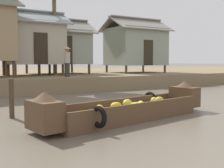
{
  "coord_description": "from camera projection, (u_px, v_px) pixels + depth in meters",
  "views": [
    {
      "loc": [
        -4.2,
        -0.92,
        1.63
      ],
      "look_at": [
        0.19,
        6.32,
        0.96
      ],
      "focal_mm": 45.74,
      "sensor_mm": 36.0,
      "label": 1
    }
  ],
  "objects": [
    {
      "name": "riverbank_strip",
      "position": [
        3.0,
        77.0,
        22.18
      ],
      "size": [
        160.0,
        20.0,
        0.79
      ],
      "primitive_type": "cube",
      "color": "#7F6B4C",
      "rests_on": "ground"
    },
    {
      "name": "banana_boat",
      "position": [
        129.0,
        108.0,
        7.97
      ],
      "size": [
        5.79,
        2.27,
        0.97
      ],
      "color": "brown",
      "rests_on": "ground"
    },
    {
      "name": "mooring_post",
      "position": [
        12.0,
        99.0,
        8.18
      ],
      "size": [
        0.14,
        0.14,
        1.13
      ],
      "primitive_type": "cylinder",
      "color": "#423323",
      "rests_on": "ground"
    },
    {
      "name": "stilt_house_right",
      "position": [
        136.0,
        46.0,
        21.52
      ],
      "size": [
        4.61,
        3.56,
        4.13
      ],
      "color": "#4C3826",
      "rests_on": "riverbank_strip"
    },
    {
      "name": "stilt_house_mid_left",
      "position": [
        34.0,
        42.0,
        17.36
      ],
      "size": [
        3.9,
        3.33,
        3.94
      ],
      "color": "#4C3826",
      "rests_on": "riverbank_strip"
    },
    {
      "name": "ground_plane",
      "position": [
        61.0,
        102.0,
        11.61
      ],
      "size": [
        300.0,
        300.0,
        0.0
      ],
      "primitive_type": "plane",
      "color": "#665B4C"
    },
    {
      "name": "vendor_person",
      "position": [
        67.0,
        60.0,
        15.64
      ],
      "size": [
        0.44,
        0.44,
        1.66
      ],
      "color": "#332D28",
      "rests_on": "riverbank_strip"
    },
    {
      "name": "stilt_house_mid_right",
      "position": [
        57.0,
        46.0,
        19.34
      ],
      "size": [
        4.49,
        3.79,
        3.77
      ],
      "color": "#4C3826",
      "rests_on": "riverbank_strip"
    }
  ]
}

